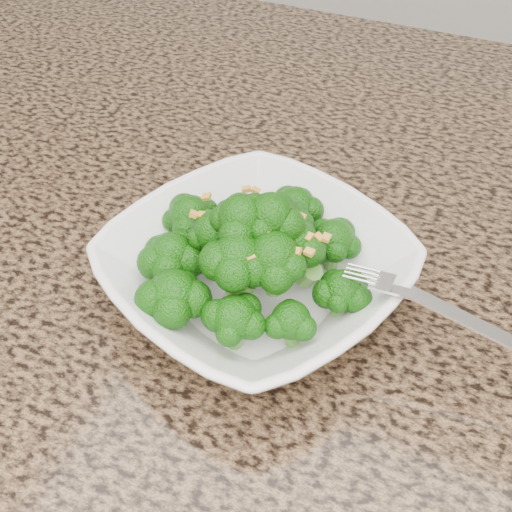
% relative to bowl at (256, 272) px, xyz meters
% --- Properties ---
extents(cabinet, '(1.55, 0.95, 0.87)m').
position_rel_bowl_xyz_m(cabinet, '(-0.09, 0.10, -0.50)').
color(cabinet, '#332115').
rests_on(cabinet, ground).
extents(granite_counter, '(1.64, 1.04, 0.03)m').
position_rel_bowl_xyz_m(granite_counter, '(-0.09, 0.10, -0.05)').
color(granite_counter, brown).
rests_on(granite_counter, cabinet).
extents(bowl, '(0.33, 0.33, 0.06)m').
position_rel_bowl_xyz_m(bowl, '(0.00, 0.00, 0.00)').
color(bowl, white).
rests_on(bowl, granite_counter).
extents(broccoli_pile, '(0.22, 0.22, 0.08)m').
position_rel_bowl_xyz_m(broccoli_pile, '(0.00, 0.00, 0.07)').
color(broccoli_pile, '#145609').
rests_on(broccoli_pile, bowl).
extents(garlic_topping, '(0.13, 0.13, 0.01)m').
position_rel_bowl_xyz_m(garlic_topping, '(0.00, 0.00, 0.11)').
color(garlic_topping, gold).
rests_on(garlic_topping, broccoli_pile).
extents(fork, '(0.17, 0.03, 0.01)m').
position_rel_bowl_xyz_m(fork, '(0.13, -0.01, 0.04)').
color(fork, silver).
rests_on(fork, bowl).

